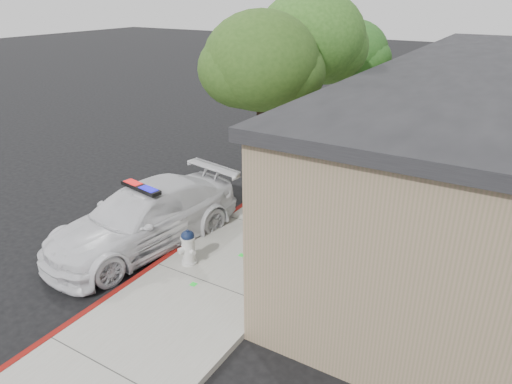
% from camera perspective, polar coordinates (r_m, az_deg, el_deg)
% --- Properties ---
extents(ground, '(120.00, 120.00, 0.00)m').
position_cam_1_polar(ground, '(11.66, -12.32, -9.13)').
color(ground, black).
rests_on(ground, ground).
extents(sidewalk, '(3.20, 60.00, 0.15)m').
position_cam_1_polar(sidewalk, '(12.88, 2.05, -4.83)').
color(sidewalk, gray).
rests_on(sidewalk, ground).
extents(red_curb, '(0.14, 60.00, 0.16)m').
position_cam_1_polar(red_curb, '(13.60, -3.64, -3.21)').
color(red_curb, maroon).
rests_on(red_curb, ground).
extents(clapboard_building, '(7.30, 20.89, 4.24)m').
position_cam_1_polar(clapboard_building, '(16.46, 28.92, 6.30)').
color(clapboard_building, '#92775F').
rests_on(clapboard_building, ground).
extents(police_car, '(3.12, 5.76, 1.70)m').
position_cam_1_polar(police_car, '(12.35, -13.65, -3.08)').
color(police_car, white).
rests_on(police_car, ground).
extents(fire_hydrant, '(0.51, 0.45, 0.90)m').
position_cam_1_polar(fire_hydrant, '(11.18, -8.37, -6.73)').
color(fire_hydrant, silver).
rests_on(fire_hydrant, sidewalk).
extents(street_tree_near, '(3.19, 3.09, 5.66)m').
position_cam_1_polar(street_tree_near, '(12.66, 0.68, 15.28)').
color(street_tree_near, black).
rests_on(street_tree_near, sidewalk).
extents(street_tree_mid, '(3.23, 3.33, 6.16)m').
position_cam_1_polar(street_tree_mid, '(14.61, 6.83, 17.92)').
color(street_tree_mid, black).
rests_on(street_tree_mid, sidewalk).
extents(street_tree_far, '(2.95, 2.71, 5.12)m').
position_cam_1_polar(street_tree_far, '(18.62, 11.70, 16.35)').
color(street_tree_far, black).
rests_on(street_tree_far, sidewalk).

